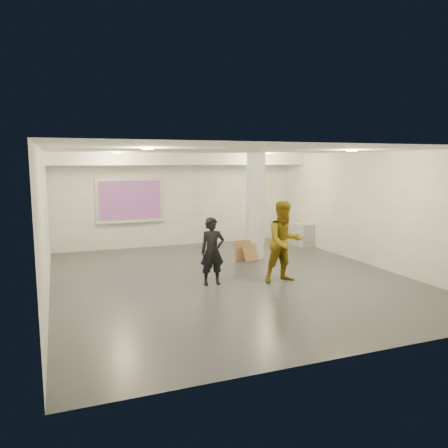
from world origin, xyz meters
name	(u,v)px	position (x,y,z in m)	size (l,w,h in m)	color
floor	(230,278)	(0.00, 0.00, 0.00)	(8.00, 9.00, 0.01)	#36383E
ceiling	(230,150)	(0.00, 0.00, 3.00)	(8.00, 9.00, 0.01)	white
wall_back	(179,200)	(0.00, 4.50, 1.50)	(8.00, 0.01, 3.00)	beige
wall_front	(352,254)	(0.00, -4.50, 1.50)	(8.00, 0.01, 3.00)	beige
wall_left	(45,225)	(-4.00, 0.00, 1.50)	(0.01, 9.00, 3.00)	beige
wall_right	(370,209)	(4.00, 0.00, 1.50)	(0.01, 9.00, 3.00)	beige
soffit_band	(183,159)	(0.00, 3.95, 2.82)	(8.00, 1.10, 0.36)	white
downlight_nw	(117,153)	(-2.20, 2.50, 2.98)	(0.22, 0.22, 0.02)	#F6D481
downlight_ne	(267,154)	(2.20, 2.50, 2.98)	(0.22, 0.22, 0.02)	#F6D481
downlight_sw	(147,149)	(-2.20, -1.50, 2.98)	(0.22, 0.22, 0.02)	#F6D481
downlight_se	(352,151)	(2.20, -1.50, 2.98)	(0.22, 0.22, 0.02)	#F6D481
column	(256,206)	(1.50, 1.80, 1.50)	(0.52, 0.52, 3.00)	silver
projection_screen	(130,201)	(-1.60, 4.45, 1.53)	(2.10, 0.13, 1.42)	silver
credenza	(298,233)	(3.72, 3.16, 0.37)	(0.53, 1.27, 0.74)	#989B9D
papers_stack	(300,223)	(3.70, 3.01, 0.75)	(0.22, 0.28, 0.02)	silver
postit_pad	(302,223)	(3.75, 2.97, 0.75)	(0.21, 0.29, 0.03)	yellow
cardboard_back	(243,250)	(1.07, 1.66, 0.28)	(0.51, 0.05, 0.56)	olive
cardboard_front	(250,253)	(1.18, 1.43, 0.24)	(0.45, 0.04, 0.49)	olive
woman	(212,251)	(-0.56, -0.34, 0.76)	(0.56, 0.36, 1.52)	black
man	(284,242)	(1.06, -0.70, 0.93)	(0.91, 0.71, 1.87)	#836511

